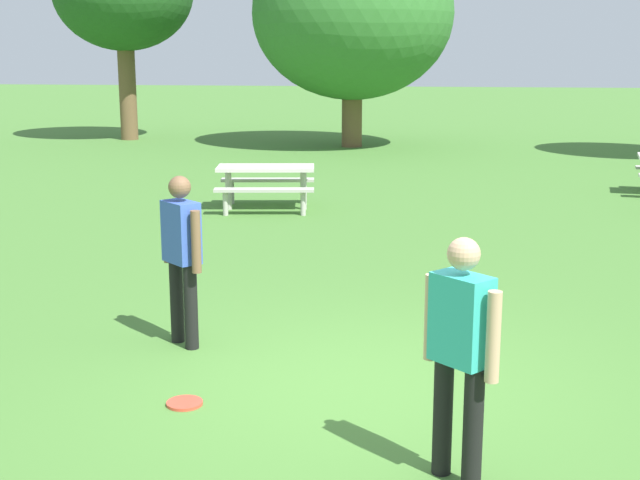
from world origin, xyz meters
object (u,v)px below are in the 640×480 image
at_px(picnic_table_near, 266,178).
at_px(person_thrower, 460,344).
at_px(person_catcher, 182,249).
at_px(frisbee, 185,403).
at_px(tree_broad_center, 353,14).

bearing_deg(picnic_table_near, person_thrower, -71.66).
height_order(person_thrower, person_catcher, same).
bearing_deg(person_catcher, frisbee, -73.78).
xyz_separation_m(frisbee, picnic_table_near, (-1.03, 8.58, 0.55)).
relative_size(picnic_table_near, tree_broad_center, 0.30).
height_order(person_thrower, picnic_table_near, person_thrower).
bearing_deg(tree_broad_center, frisbee, -88.40).
bearing_deg(person_catcher, tree_broad_center, 90.40).
distance_m(person_catcher, frisbee, 1.72).
distance_m(frisbee, tree_broad_center, 19.22).
height_order(picnic_table_near, tree_broad_center, tree_broad_center).
relative_size(person_thrower, frisbee, 5.64).
distance_m(picnic_table_near, tree_broad_center, 10.76).
bearing_deg(person_thrower, tree_broad_center, 97.64).
xyz_separation_m(person_thrower, tree_broad_center, (-2.66, 19.80, 2.81)).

